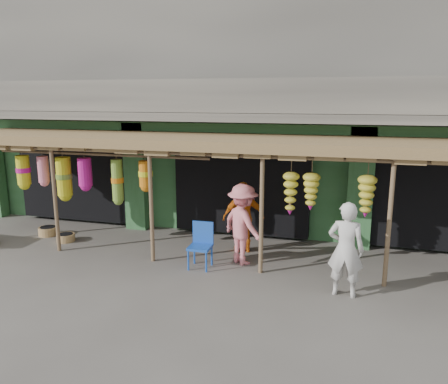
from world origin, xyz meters
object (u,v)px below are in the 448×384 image
(person_vendor, at_px, (244,217))
(person_shopper, at_px, (243,224))
(person_front, at_px, (346,249))
(blue_chair, at_px, (201,242))

(person_vendor, xyz_separation_m, person_shopper, (0.16, -0.74, 0.05))
(person_vendor, bearing_deg, person_front, 119.58)
(blue_chair, relative_size, person_front, 0.55)
(blue_chair, bearing_deg, person_front, -12.35)
(blue_chair, bearing_deg, person_vendor, 59.81)
(person_front, height_order, person_shopper, person_front)
(blue_chair, distance_m, person_vendor, 1.39)
(person_shopper, bearing_deg, blue_chair, 65.24)
(blue_chair, distance_m, person_front, 3.13)
(blue_chair, bearing_deg, person_shopper, 27.38)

